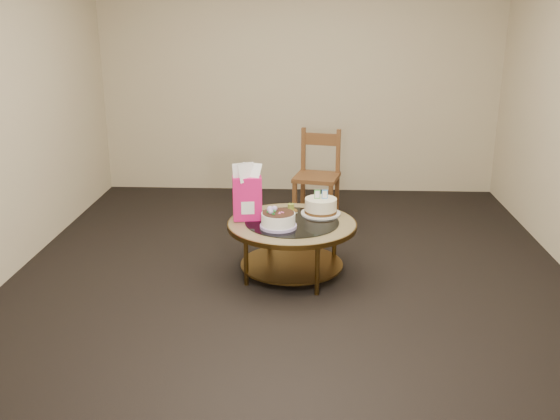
{
  "coord_description": "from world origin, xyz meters",
  "views": [
    {
      "loc": [
        0.13,
        -4.62,
        2.06
      ],
      "look_at": [
        -0.1,
        0.02,
        0.55
      ],
      "focal_mm": 40.0,
      "sensor_mm": 36.0,
      "label": 1
    }
  ],
  "objects_px": {
    "decorated_cake": "(278,221)",
    "coffee_table": "(292,231)",
    "dining_chair": "(317,175)",
    "gift_bag": "(247,192)",
    "cream_cake": "(321,207)"
  },
  "relations": [
    {
      "from": "decorated_cake",
      "to": "cream_cake",
      "type": "height_order",
      "value": "cream_cake"
    },
    {
      "from": "coffee_table",
      "to": "dining_chair",
      "type": "relative_size",
      "value": 1.12
    },
    {
      "from": "coffee_table",
      "to": "decorated_cake",
      "type": "height_order",
      "value": "decorated_cake"
    },
    {
      "from": "coffee_table",
      "to": "cream_cake",
      "type": "bearing_deg",
      "value": 41.49
    },
    {
      "from": "decorated_cake",
      "to": "coffee_table",
      "type": "bearing_deg",
      "value": 54.21
    },
    {
      "from": "coffee_table",
      "to": "dining_chair",
      "type": "xyz_separation_m",
      "value": [
        0.21,
        1.42,
        0.08
      ]
    },
    {
      "from": "coffee_table",
      "to": "gift_bag",
      "type": "height_order",
      "value": "gift_bag"
    },
    {
      "from": "decorated_cake",
      "to": "gift_bag",
      "type": "relative_size",
      "value": 0.63
    },
    {
      "from": "cream_cake",
      "to": "dining_chair",
      "type": "relative_size",
      "value": 0.36
    },
    {
      "from": "cream_cake",
      "to": "gift_bag",
      "type": "xyz_separation_m",
      "value": [
        -0.58,
        -0.16,
        0.16
      ]
    },
    {
      "from": "coffee_table",
      "to": "gift_bag",
      "type": "bearing_deg",
      "value": 172.95
    },
    {
      "from": "coffee_table",
      "to": "dining_chair",
      "type": "bearing_deg",
      "value": 81.55
    },
    {
      "from": "gift_bag",
      "to": "cream_cake",
      "type": "bearing_deg",
      "value": 6.26
    },
    {
      "from": "dining_chair",
      "to": "gift_bag",
      "type": "bearing_deg",
      "value": -100.07
    },
    {
      "from": "dining_chair",
      "to": "decorated_cake",
      "type": "bearing_deg",
      "value": -89.07
    }
  ]
}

